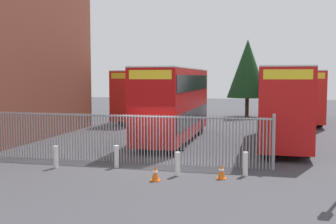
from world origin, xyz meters
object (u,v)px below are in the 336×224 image
at_px(double_decker_bus_far_back, 303,94).
at_px(traffic_cone_by_gate, 155,173).
at_px(bollard_near_right, 178,164).
at_px(bollard_far_right, 245,164).
at_px(double_decker_bus_behind_fence_right, 144,93).
at_px(bollard_near_left, 56,157).
at_px(traffic_cone_mid_forecourt, 221,171).
at_px(bollard_center_front, 116,157).
at_px(double_decker_bus_behind_fence_left, 282,103).
at_px(double_decker_bus_near_gate, 174,101).

height_order(double_decker_bus_far_back, traffic_cone_by_gate, double_decker_bus_far_back).
distance_m(bollard_near_right, bollard_far_right, 2.66).
xyz_separation_m(double_decker_bus_behind_fence_right, bollard_near_left, (2.11, -20.20, -1.95)).
relative_size(double_decker_bus_behind_fence_right, traffic_cone_mid_forecourt, 18.32).
bearing_deg(bollard_center_front, bollard_near_right, -16.95).
bearing_deg(bollard_near_left, bollard_far_right, 3.23).
xyz_separation_m(double_decker_bus_far_back, traffic_cone_mid_forecourt, (-4.73, -21.79, -2.13)).
bearing_deg(traffic_cone_mid_forecourt, double_decker_bus_behind_fence_left, 74.08).
bearing_deg(bollard_near_right, double_decker_bus_behind_fence_right, 110.14).
bearing_deg(bollard_far_right, traffic_cone_by_gate, -154.06).
height_order(double_decker_bus_near_gate, bollard_far_right, double_decker_bus_near_gate).
distance_m(bollard_near_left, traffic_cone_by_gate, 4.84).
distance_m(bollard_far_right, traffic_cone_mid_forecourt, 1.13).
height_order(bollard_center_front, traffic_cone_mid_forecourt, bollard_center_front).
bearing_deg(bollard_far_right, double_decker_bus_behind_fence_right, 116.99).
xyz_separation_m(double_decker_bus_behind_fence_right, double_decker_bus_far_back, (13.93, 1.33, 0.00)).
relative_size(double_decker_bus_far_back, bollard_near_right, 11.38).
bearing_deg(double_decker_bus_far_back, bollard_far_right, -100.40).
bearing_deg(double_decker_bus_behind_fence_right, bollard_far_right, -63.01).
bearing_deg(double_decker_bus_near_gate, bollard_near_right, -76.70).
xyz_separation_m(bollard_center_front, bollard_near_right, (2.87, -0.88, 0.00)).
distance_m(bollard_near_left, bollard_center_front, 2.58).
xyz_separation_m(double_decker_bus_behind_fence_left, double_decker_bus_behind_fence_right, (-11.72, 11.60, 0.00)).
bearing_deg(bollard_center_front, double_decker_bus_behind_fence_right, 103.26).
bearing_deg(bollard_far_right, bollard_near_left, -176.77).
relative_size(bollard_near_right, traffic_cone_mid_forecourt, 1.61).
distance_m(double_decker_bus_behind_fence_right, bollard_near_right, 21.78).
relative_size(double_decker_bus_near_gate, double_decker_bus_far_back, 1.00).
bearing_deg(bollard_far_right, double_decker_bus_near_gate, 119.60).
xyz_separation_m(double_decker_bus_near_gate, bollard_far_right, (4.69, -8.25, -1.95)).
relative_size(double_decker_bus_behind_fence_right, double_decker_bus_far_back, 1.00).
bearing_deg(double_decker_bus_behind_fence_left, double_decker_bus_near_gate, 179.08).
height_order(bollard_near_right, bollard_far_right, same).
bearing_deg(bollard_near_right, bollard_center_front, 163.05).
height_order(double_decker_bus_near_gate, traffic_cone_by_gate, double_decker_bus_near_gate).
bearing_deg(bollard_near_right, double_decker_bus_far_back, 73.43).
bearing_deg(double_decker_bus_behind_fence_left, traffic_cone_mid_forecourt, -105.92).
xyz_separation_m(double_decker_bus_behind_fence_left, bollard_center_front, (-7.13, -7.89, -1.95)).
height_order(double_decker_bus_behind_fence_left, bollard_near_left, double_decker_bus_behind_fence_left).
bearing_deg(double_decker_bus_near_gate, double_decker_bus_far_back, 56.30).
height_order(double_decker_bus_behind_fence_right, traffic_cone_by_gate, double_decker_bus_behind_fence_right).
bearing_deg(double_decker_bus_far_back, bollard_near_right, -106.57).
relative_size(double_decker_bus_far_back, bollard_near_left, 11.38).
xyz_separation_m(double_decker_bus_behind_fence_right, bollard_near_right, (7.47, -20.37, -1.95)).
height_order(double_decker_bus_far_back, bollard_near_left, double_decker_bus_far_back).
bearing_deg(double_decker_bus_near_gate, bollard_near_left, -110.52).
height_order(double_decker_bus_far_back, bollard_far_right, double_decker_bus_far_back).
xyz_separation_m(bollard_near_right, traffic_cone_by_gate, (-0.65, -0.96, -0.19)).
distance_m(double_decker_bus_near_gate, bollard_center_front, 8.26).
relative_size(double_decker_bus_behind_fence_right, bollard_near_right, 11.38).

